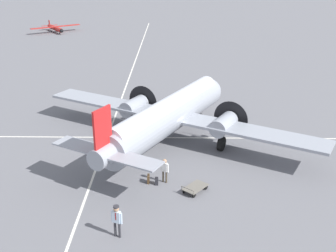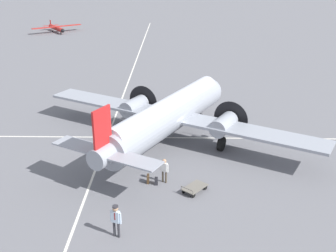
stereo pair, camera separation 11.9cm
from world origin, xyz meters
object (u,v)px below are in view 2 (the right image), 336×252
at_px(baggage_cart, 195,188).
at_px(light_aircraft_distant, 57,28).
at_px(passenger_boarding, 164,168).
at_px(suitcase_near_door, 148,179).
at_px(crew_foreground, 116,217).
at_px(suitcase_upright_spare, 156,181).
at_px(airliner_main, 171,114).

xyz_separation_m(baggage_cart, light_aircraft_distant, (55.52, 23.23, 0.51)).
height_order(passenger_boarding, suitcase_near_door, passenger_boarding).
distance_m(crew_foreground, passenger_boarding, 6.11).
distance_m(passenger_boarding, suitcase_upright_spare, 0.97).
height_order(suitcase_upright_spare, baggage_cart, baggage_cart).
height_order(crew_foreground, light_aircraft_distant, crew_foreground).
bearing_deg(suitcase_near_door, crew_foreground, 167.01).
height_order(airliner_main, suitcase_near_door, airliner_main).
bearing_deg(passenger_boarding, airliner_main, 112.66).
xyz_separation_m(airliner_main, light_aircraft_distant, (48.33, 21.63, -1.63)).
bearing_deg(baggage_cart, crew_foreground, 176.71).
bearing_deg(airliner_main, crew_foreground, -163.78).
relative_size(airliner_main, passenger_boarding, 13.01).
relative_size(suitcase_upright_spare, baggage_cart, 0.27).
xyz_separation_m(passenger_boarding, suitcase_upright_spare, (-0.27, 0.51, -0.78)).
distance_m(crew_foreground, baggage_cart, 6.28).
relative_size(crew_foreground, passenger_boarding, 1.13).
bearing_deg(suitcase_near_door, light_aircraft_distant, 20.41).
relative_size(crew_foreground, suitcase_upright_spare, 3.75).
bearing_deg(crew_foreground, airliner_main, -80.44).
bearing_deg(passenger_boarding, crew_foreground, -86.85).
height_order(passenger_boarding, baggage_cart, passenger_boarding).
bearing_deg(crew_foreground, passenger_boarding, -90.19).
xyz_separation_m(crew_foreground, light_aircraft_distant, (60.06, 18.99, -0.39)).
relative_size(crew_foreground, light_aircraft_distant, 0.23).
bearing_deg(airliner_main, suitcase_upright_spare, -158.45).
relative_size(crew_foreground, baggage_cart, 1.00).
bearing_deg(light_aircraft_distant, suitcase_near_door, -14.47).
bearing_deg(suitcase_near_door, airliner_main, -12.41).
height_order(airliner_main, passenger_boarding, airliner_main).
distance_m(airliner_main, suitcase_upright_spare, 6.78).
bearing_deg(suitcase_near_door, suitcase_upright_spare, -109.51).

